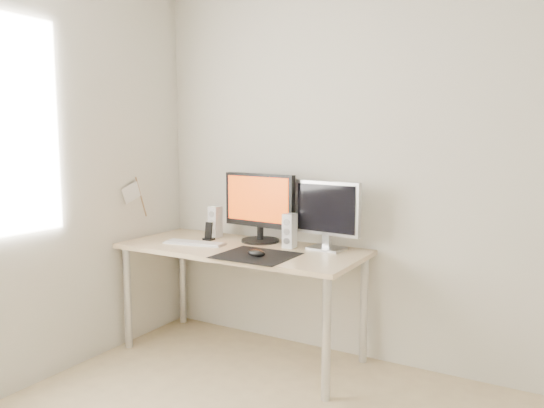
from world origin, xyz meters
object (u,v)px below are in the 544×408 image
at_px(speaker_left, 215,222).
at_px(phone_dock, 209,235).
at_px(main_monitor, 259,205).
at_px(speaker_right, 290,231).
at_px(mouse, 256,253).
at_px(keyboard, 195,243).
at_px(desk, 241,259).
at_px(second_monitor, 327,212).

bearing_deg(speaker_left, phone_dock, -78.30).
distance_m(main_monitor, phone_dock, 0.42).
distance_m(main_monitor, speaker_right, 0.31).
relative_size(mouse, keyboard, 0.27).
height_order(mouse, main_monitor, main_monitor).
bearing_deg(phone_dock, speaker_left, 101.70).
distance_m(mouse, desk, 0.33).
height_order(second_monitor, speaker_right, second_monitor).
relative_size(speaker_left, phone_dock, 1.78).
bearing_deg(desk, main_monitor, 84.74).
distance_m(desk, speaker_left, 0.43).
bearing_deg(phone_dock, desk, -13.70).
height_order(second_monitor, phone_dock, second_monitor).
distance_m(mouse, main_monitor, 0.51).
xyz_separation_m(speaker_left, speaker_right, (0.63, -0.05, 0.00)).
xyz_separation_m(second_monitor, keyboard, (-0.84, -0.28, -0.23)).
relative_size(main_monitor, speaker_left, 2.48).
xyz_separation_m(mouse, phone_dock, (-0.56, 0.28, 0.01)).
distance_m(mouse, keyboard, 0.57).
relative_size(mouse, main_monitor, 0.21).
height_order(mouse, speaker_left, speaker_left).
xyz_separation_m(desk, phone_dock, (-0.32, 0.08, 0.12)).
bearing_deg(speaker_right, desk, -154.80).
bearing_deg(phone_dock, keyboard, -89.31).
xyz_separation_m(second_monitor, speaker_right, (-0.23, -0.07, -0.13)).
distance_m(mouse, speaker_right, 0.35).
bearing_deg(speaker_left, main_monitor, 2.05).
distance_m(speaker_right, phone_dock, 0.61).
height_order(main_monitor, speaker_left, main_monitor).
bearing_deg(speaker_right, phone_dock, -174.77).
xyz_separation_m(keyboard, phone_dock, (-0.00, 0.16, 0.03)).
distance_m(mouse, second_monitor, 0.54).
bearing_deg(desk, second_monitor, 21.53).
relative_size(desk, speaker_right, 7.20).
xyz_separation_m(desk, main_monitor, (0.02, 0.20, 0.33)).
xyz_separation_m(second_monitor, speaker_left, (-0.86, -0.02, -0.13)).
xyz_separation_m(speaker_right, phone_dock, (-0.61, -0.06, -0.07)).
bearing_deg(speaker_right, speaker_left, 175.32).
bearing_deg(second_monitor, phone_dock, -171.50).
relative_size(mouse, speaker_left, 0.53).
bearing_deg(keyboard, phone_dock, 90.69).
xyz_separation_m(main_monitor, speaker_right, (0.27, -0.06, -0.14)).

